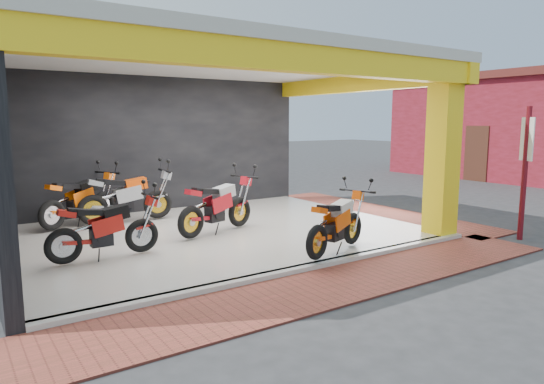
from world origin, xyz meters
The scene contains 16 objects.
ground centered at (0.00, 0.00, 0.00)m, with size 80.00×80.00×0.00m, color #2D2D30.
showroom_floor centered at (0.00, 2.00, 0.05)m, with size 8.00×6.00×0.10m, color silver.
showroom_ceiling centered at (0.00, 2.00, 3.60)m, with size 8.40×6.40×0.20m, color beige.
back_wall centered at (0.00, 5.10, 1.75)m, with size 8.20×0.20×3.50m, color black.
corner_column centered at (3.75, -0.75, 1.75)m, with size 0.50×0.50×3.50m, color yellow.
header_beam_front centered at (0.00, -1.00, 3.30)m, with size 8.40×0.30×0.40m, color yellow.
header_beam_right centered at (4.00, 2.00, 3.30)m, with size 0.30×6.40×0.40m, color yellow.
floor_kerb centered at (0.00, -1.02, 0.05)m, with size 8.00×0.20×0.10m, color silver.
paver_front centered at (0.00, -1.80, 0.01)m, with size 9.00×1.40×0.03m, color #9A3F32.
paver_right centered at (4.80, 2.00, 0.01)m, with size 1.40×7.00×0.03m, color #9A3F32.
signpost centered at (4.95, -1.80, 1.46)m, with size 0.18×0.35×2.67m.
moto_hero centered at (1.55, -0.50, 0.70)m, with size 1.97×0.73×1.20m, color #F2510A, non-canonical shape.
moto_row_a centered at (0.58, 1.97, 0.76)m, with size 2.15×0.80×1.31m, color red, non-canonical shape.
moto_row_b centered at (-1.87, 1.13, 0.70)m, with size 1.97×0.73×1.20m, color red, non-canonical shape.
moto_row_c centered at (-0.55, 3.81, 0.78)m, with size 2.23×0.83×1.36m, color #989A9F, non-canonical shape.
moto_row_d centered at (-1.62, 4.50, 0.76)m, with size 2.14×0.79×1.31m, color #FF600A, non-canonical shape.
Camera 1 is at (-4.60, -6.92, 2.38)m, focal length 32.00 mm.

